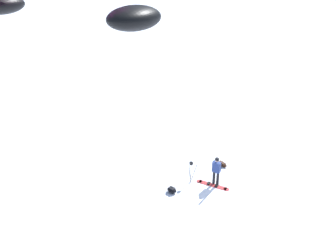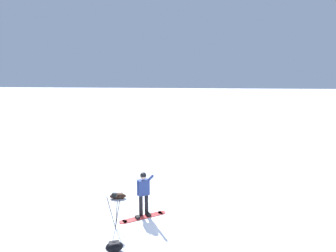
{
  "view_description": "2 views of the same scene",
  "coord_description": "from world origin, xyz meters",
  "px_view_note": "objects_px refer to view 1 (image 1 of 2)",
  "views": [
    {
      "loc": [
        -7.92,
        -12.2,
        10.73
      ],
      "look_at": [
        -3.19,
        -1.36,
        5.09
      ],
      "focal_mm": 36.87,
      "sensor_mm": 36.0,
      "label": 1
    },
    {
      "loc": [
        -9.52,
        -1.84,
        5.03
      ],
      "look_at": [
        -2.26,
        -0.61,
        3.85
      ],
      "focal_mm": 31.51,
      "sensor_mm": 36.0,
      "label": 2
    }
  ],
  "objects_px": {
    "snowboard": "(213,185)",
    "snowboarder": "(216,168)",
    "gear_bag_small": "(222,164)",
    "camera_tripod": "(191,168)",
    "gear_bag_large": "(172,190)"
  },
  "relations": [
    {
      "from": "snowboarder",
      "to": "gear_bag_large",
      "type": "relative_size",
      "value": 2.73
    },
    {
      "from": "snowboard",
      "to": "snowboarder",
      "type": "bearing_deg",
      "value": 4.39
    },
    {
      "from": "gear_bag_large",
      "to": "snowboard",
      "type": "bearing_deg",
      "value": -7.41
    },
    {
      "from": "gear_bag_large",
      "to": "gear_bag_small",
      "type": "height_order",
      "value": "gear_bag_large"
    },
    {
      "from": "snowboard",
      "to": "gear_bag_large",
      "type": "xyz_separation_m",
      "value": [
        -2.25,
        0.29,
        0.14
      ]
    },
    {
      "from": "snowboard",
      "to": "gear_bag_large",
      "type": "height_order",
      "value": "gear_bag_large"
    },
    {
      "from": "snowboarder",
      "to": "gear_bag_small",
      "type": "bearing_deg",
      "value": 48.06
    },
    {
      "from": "gear_bag_small",
      "to": "snowboard",
      "type": "bearing_deg",
      "value": -135.17
    },
    {
      "from": "camera_tripod",
      "to": "gear_bag_small",
      "type": "xyz_separation_m",
      "value": [
        2.42,
        0.75,
        -0.79
      ]
    },
    {
      "from": "snowboarder",
      "to": "camera_tripod",
      "type": "relative_size",
      "value": 1.34
    },
    {
      "from": "snowboarder",
      "to": "gear_bag_large",
      "type": "distance_m",
      "value": 2.58
    },
    {
      "from": "snowboarder",
      "to": "gear_bag_small",
      "type": "height_order",
      "value": "snowboarder"
    },
    {
      "from": "snowboard",
      "to": "gear_bag_small",
      "type": "xyz_separation_m",
      "value": [
        1.49,
        1.48,
        0.1
      ]
    },
    {
      "from": "snowboard",
      "to": "gear_bag_small",
      "type": "distance_m",
      "value": 2.11
    },
    {
      "from": "camera_tripod",
      "to": "snowboarder",
      "type": "bearing_deg",
      "value": -33.07
    }
  ]
}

